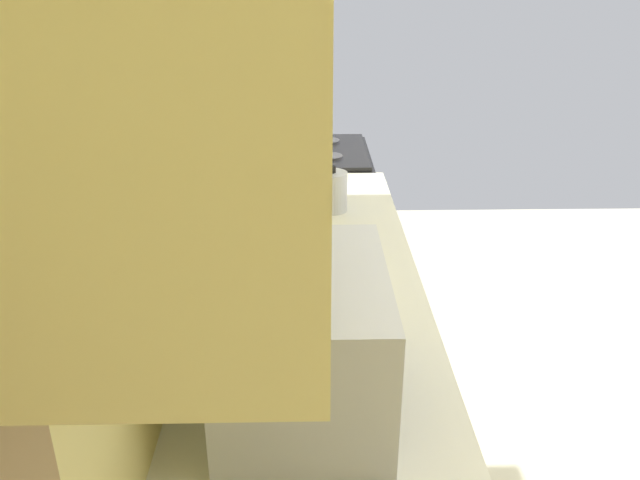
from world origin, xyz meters
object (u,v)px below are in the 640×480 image
kettle (332,191)px  bowl (336,242)px  microwave (304,339)px  oven_range (307,238)px

kettle → bowl: bearing=180.0°
microwave → oven_range: bearing=-0.3°
oven_range → microwave: size_ratio=2.26×
oven_range → kettle: oven_range is taller
oven_range → bowl: bearing=-175.2°
microwave → kettle: bearing=-5.2°
microwave → bowl: microwave is taller
bowl → oven_range: bearing=4.8°
microwave → kettle: size_ratio=2.82×
microwave → kettle: (1.11, -0.10, -0.08)m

